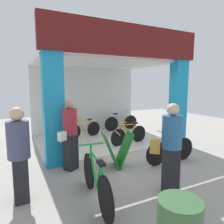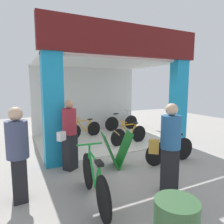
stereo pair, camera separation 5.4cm
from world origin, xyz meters
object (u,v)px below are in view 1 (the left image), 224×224
at_px(pedestrian_0, 19,153).
at_px(pedestrian_3, 70,134).
at_px(bicycle_parked_1, 96,181).
at_px(bicycle_inside_1, 129,135).
at_px(bicycle_inside_0, 121,122).
at_px(bicycle_inside_2, 84,129).
at_px(bicycle_parked_0, 171,150).
at_px(pedestrian_1, 171,147).
at_px(sandwich_board_sign, 117,150).

distance_m(pedestrian_0, pedestrian_3, 1.47).
height_order(bicycle_parked_1, pedestrian_0, pedestrian_0).
height_order(bicycle_inside_1, bicycle_parked_1, bicycle_parked_1).
height_order(bicycle_inside_0, pedestrian_3, pedestrian_3).
bearing_deg(bicycle_inside_0, bicycle_parked_1, -123.63).
xyz_separation_m(bicycle_inside_2, bicycle_parked_0, (1.19, -3.47, 0.02)).
bearing_deg(bicycle_parked_1, bicycle_parked_0, 18.62).
xyz_separation_m(bicycle_inside_1, bicycle_parked_0, (0.09, -1.94, 0.01)).
bearing_deg(pedestrian_3, bicycle_inside_1, 26.60).
distance_m(bicycle_inside_1, bicycle_parked_1, 3.64).
xyz_separation_m(bicycle_parked_1, pedestrian_1, (1.39, -0.31, 0.51)).
height_order(bicycle_parked_1, sandwich_board_sign, bicycle_parked_1).
height_order(bicycle_inside_2, pedestrian_1, pedestrian_1).
distance_m(bicycle_inside_1, bicycle_inside_2, 1.89).
relative_size(sandwich_board_sign, pedestrian_0, 0.53).
distance_m(bicycle_parked_0, bicycle_parked_1, 2.60).
distance_m(bicycle_inside_0, bicycle_inside_2, 1.99).
bearing_deg(bicycle_inside_2, bicycle_inside_0, 14.59).
height_order(bicycle_parked_1, pedestrian_3, pedestrian_3).
xyz_separation_m(bicycle_inside_1, sandwich_board_sign, (-1.30, -1.55, 0.11)).
distance_m(bicycle_inside_2, bicycle_parked_1, 4.49).
bearing_deg(pedestrian_3, bicycle_parked_0, -16.75).
distance_m(bicycle_inside_0, bicycle_parked_1, 5.77).
distance_m(sandwich_board_sign, pedestrian_3, 1.22).
distance_m(bicycle_inside_0, pedestrian_1, 5.45).
bearing_deg(bicycle_parked_1, bicycle_inside_2, 73.57).
bearing_deg(sandwich_board_sign, bicycle_parked_0, -15.43).
xyz_separation_m(bicycle_inside_0, pedestrian_3, (-3.21, -3.23, 0.51)).
xyz_separation_m(bicycle_inside_0, pedestrian_0, (-4.36, -4.14, 0.51)).
distance_m(bicycle_parked_0, pedestrian_1, 1.66).
height_order(bicycle_inside_1, sandwich_board_sign, sandwich_board_sign).
relative_size(bicycle_inside_0, bicycle_parked_0, 1.05).
bearing_deg(bicycle_parked_0, pedestrian_1, -133.24).
bearing_deg(bicycle_parked_0, bicycle_inside_0, 79.52).
bearing_deg(bicycle_inside_0, bicycle_inside_1, -112.13).
xyz_separation_m(sandwich_board_sign, pedestrian_3, (-1.08, 0.36, 0.43)).
bearing_deg(sandwich_board_sign, bicycle_inside_0, 59.35).
relative_size(bicycle_inside_0, pedestrian_1, 0.96).
height_order(bicycle_inside_2, bicycle_parked_0, bicycle_parked_0).
distance_m(bicycle_inside_1, pedestrian_0, 4.14).
distance_m(bicycle_parked_0, pedestrian_3, 2.64).
distance_m(sandwich_board_sign, pedestrian_0, 2.34).
bearing_deg(sandwich_board_sign, bicycle_inside_2, 86.28).
bearing_deg(bicycle_parked_1, pedestrian_1, -12.69).
relative_size(bicycle_parked_0, sandwich_board_sign, 1.75).
distance_m(bicycle_inside_2, pedestrian_1, 4.65).
bearing_deg(bicycle_parked_1, pedestrian_0, 150.29).
bearing_deg(bicycle_parked_1, bicycle_inside_1, 49.44).
bearing_deg(pedestrian_1, bicycle_parked_0, 46.76).
bearing_deg(pedestrian_1, bicycle_inside_2, 91.47).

